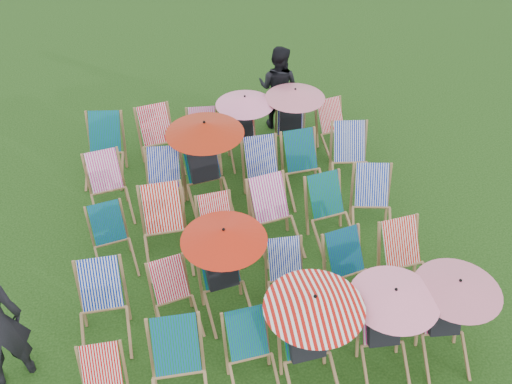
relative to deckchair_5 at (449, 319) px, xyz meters
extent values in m
plane|color=black|center=(-2.02, 2.20, -0.63)|extent=(100.00, 100.00, 0.00)
cube|color=red|center=(-4.06, 0.13, -0.07)|extent=(0.42, 0.31, 0.50)
cube|color=#09612F|center=(-3.22, 0.18, 0.05)|extent=(0.52, 0.39, 0.62)
cube|color=#0B733A|center=(-2.40, 0.25, -0.03)|extent=(0.48, 0.37, 0.54)
cube|color=#0A712A|center=(-1.75, 0.14, 0.02)|extent=(0.52, 0.40, 0.59)
cube|color=black|center=(-1.74, 0.09, 0.02)|extent=(0.44, 0.46, 0.61)
sphere|color=tan|center=(-1.75, 0.19, 0.34)|extent=(0.22, 0.22, 0.22)
cylinder|color=black|center=(-1.68, 0.06, 0.29)|extent=(0.03, 0.03, 0.72)
cone|color=#B30F09|center=(-1.68, 0.06, 0.62)|extent=(1.13, 1.13, 0.17)
cube|color=#DF2C87|center=(-0.78, 0.17, -0.04)|extent=(0.47, 0.36, 0.54)
cube|color=black|center=(-0.78, 0.12, -0.04)|extent=(0.40, 0.41, 0.56)
sphere|color=tan|center=(-0.78, 0.21, 0.26)|extent=(0.20, 0.20, 0.20)
cylinder|color=black|center=(-0.73, 0.08, 0.21)|extent=(0.03, 0.03, 0.66)
cone|color=pink|center=(-0.73, 0.08, 0.51)|extent=(1.03, 1.03, 0.16)
cube|color=#F93179|center=(0.00, 0.17, -0.05)|extent=(0.47, 0.37, 0.53)
cube|color=black|center=(0.00, 0.13, -0.05)|extent=(0.40, 0.42, 0.55)
sphere|color=tan|center=(0.01, 0.22, 0.24)|extent=(0.19, 0.19, 0.19)
cylinder|color=black|center=(0.05, 0.09, 0.19)|extent=(0.03, 0.03, 0.64)
cone|color=#CD697F|center=(0.05, 0.09, 0.49)|extent=(1.01, 1.01, 0.16)
cube|color=#07209E|center=(-4.08, 1.29, 0.03)|extent=(0.50, 0.37, 0.60)
cube|color=red|center=(-3.23, 1.29, -0.06)|extent=(0.48, 0.40, 0.51)
cube|color=#0A6B34|center=(-2.57, 1.40, 0.00)|extent=(0.53, 0.42, 0.57)
cube|color=black|center=(-2.56, 1.35, 0.00)|extent=(0.46, 0.47, 0.60)
sphere|color=tan|center=(-2.57, 1.45, 0.31)|extent=(0.21, 0.21, 0.21)
cylinder|color=black|center=(-2.49, 1.32, 0.26)|extent=(0.03, 0.03, 0.70)
cone|color=#BA1E0A|center=(-2.49, 1.32, 0.58)|extent=(1.09, 1.09, 0.17)
cube|color=#071E9D|center=(-1.69, 1.37, -0.06)|extent=(0.44, 0.33, 0.52)
cube|color=#09613A|center=(-0.89, 1.29, 0.00)|extent=(0.54, 0.44, 0.57)
cube|color=red|center=(-0.09, 1.30, 0.03)|extent=(0.54, 0.42, 0.60)
cube|color=#096639|center=(-4.03, 2.52, -0.05)|extent=(0.50, 0.40, 0.53)
cube|color=red|center=(-3.23, 2.56, 0.08)|extent=(0.55, 0.42, 0.64)
cube|color=red|center=(-2.48, 2.44, -0.04)|extent=(0.48, 0.37, 0.53)
cube|color=#DB2B99|center=(-1.67, 2.53, 0.05)|extent=(0.58, 0.47, 0.61)
cube|color=#0B7626|center=(-0.82, 2.47, 0.02)|extent=(0.55, 0.44, 0.59)
cube|color=#0826B0|center=(-0.06, 2.56, 0.03)|extent=(0.57, 0.46, 0.60)
cube|color=#E42D98|center=(-4.08, 3.71, 0.01)|extent=(0.54, 0.44, 0.58)
cube|color=#071BA5|center=(-3.15, 3.60, 0.03)|extent=(0.53, 0.42, 0.59)
cube|color=#0A6F3B|center=(-2.55, 3.65, 0.07)|extent=(0.59, 0.47, 0.63)
cube|color=black|center=(-2.54, 3.60, 0.07)|extent=(0.51, 0.53, 0.66)
sphere|color=tan|center=(-2.56, 3.70, 0.42)|extent=(0.23, 0.23, 0.23)
cylinder|color=black|center=(-2.46, 3.56, 0.36)|extent=(0.03, 0.03, 0.77)
cone|color=#A22009|center=(-2.46, 3.56, 0.72)|extent=(1.22, 1.22, 0.19)
cube|color=#06168F|center=(-1.58, 3.60, 0.03)|extent=(0.52, 0.39, 0.60)
cube|color=#0A6E26|center=(-0.92, 3.63, 0.04)|extent=(0.54, 0.41, 0.61)
cube|color=#071F9D|center=(-0.04, 3.72, 0.05)|extent=(0.57, 0.45, 0.62)
cube|color=#0A6A3A|center=(-4.09, 4.75, 0.07)|extent=(0.58, 0.46, 0.63)
cube|color=red|center=(-3.22, 4.86, 0.05)|extent=(0.58, 0.47, 0.61)
cube|color=#EC2F90|center=(-2.40, 4.76, 0.00)|extent=(0.50, 0.38, 0.57)
cube|color=red|center=(-1.72, 4.71, -0.05)|extent=(0.45, 0.34, 0.53)
cube|color=black|center=(-1.72, 4.66, -0.05)|extent=(0.38, 0.39, 0.55)
sphere|color=tan|center=(-1.72, 4.76, 0.24)|extent=(0.19, 0.19, 0.19)
cylinder|color=black|center=(-1.66, 4.63, 0.19)|extent=(0.03, 0.03, 0.64)
cone|color=pink|center=(-1.66, 4.63, 0.49)|extent=(1.01, 1.01, 0.16)
cube|color=#0D08A7|center=(-0.81, 4.74, -0.03)|extent=(0.52, 0.42, 0.54)
cube|color=black|center=(-0.82, 4.69, -0.03)|extent=(0.45, 0.46, 0.57)
sphere|color=tan|center=(-0.80, 4.78, 0.27)|extent=(0.20, 0.20, 0.20)
cylinder|color=black|center=(-0.78, 4.64, 0.22)|extent=(0.03, 0.03, 0.67)
cone|color=#CC687D|center=(-0.78, 4.64, 0.53)|extent=(1.05, 1.05, 0.16)
cube|color=red|center=(-0.07, 4.72, -0.04)|extent=(0.51, 0.42, 0.54)
imported|color=black|center=(-0.88, 5.49, 0.19)|extent=(1.01, 0.96, 1.64)
camera|label=1|loc=(-3.04, -3.77, 5.46)|focal=40.00mm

